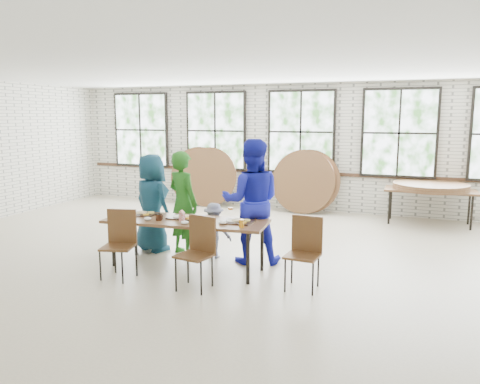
# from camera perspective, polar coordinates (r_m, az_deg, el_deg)

# --- Properties ---
(room) EXTENTS (12.00, 12.00, 12.00)m
(room) POSITION_cam_1_polar(r_m,az_deg,el_deg) (11.22, 7.44, 7.04)
(room) COLOR beige
(room) RESTS_ON ground
(dining_table) EXTENTS (2.46, 1.02, 0.74)m
(dining_table) POSITION_cam_1_polar(r_m,az_deg,el_deg) (6.93, -6.60, -3.79)
(dining_table) COLOR brown
(dining_table) RESTS_ON ground
(chair_near_left) EXTENTS (0.51, 0.50, 0.95)m
(chair_near_left) POSITION_cam_1_polar(r_m,az_deg,el_deg) (6.80, -14.41, -5.42)
(chair_near_left) COLOR #54341C
(chair_near_left) RESTS_ON ground
(chair_near_right) EXTENTS (0.49, 0.48, 0.95)m
(chair_near_right) POSITION_cam_1_polar(r_m,az_deg,el_deg) (6.20, -5.09, -6.58)
(chair_near_right) COLOR #54341C
(chair_near_right) RESTS_ON ground
(chair_spare) EXTENTS (0.45, 0.44, 0.95)m
(chair_spare) POSITION_cam_1_polar(r_m,az_deg,el_deg) (6.23, 7.89, -6.56)
(chair_spare) COLOR #54341C
(chair_spare) RESTS_ON ground
(adult_teal) EXTENTS (0.94, 0.79, 1.63)m
(adult_teal) POSITION_cam_1_polar(r_m,az_deg,el_deg) (7.93, -10.68, -1.30)
(adult_teal) COLOR navy
(adult_teal) RESTS_ON ground
(adult_green) EXTENTS (0.73, 0.62, 1.70)m
(adult_green) POSITION_cam_1_polar(r_m,az_deg,el_deg) (7.64, -6.97, -1.36)
(adult_green) COLOR #21631A
(adult_green) RESTS_ON ground
(toddler) EXTENTS (0.59, 0.36, 0.89)m
(toddler) POSITION_cam_1_polar(r_m,az_deg,el_deg) (7.49, -3.20, -4.69)
(toddler) COLOR #151A41
(toddler) RESTS_ON ground
(adult_blue) EXTENTS (1.11, 0.98, 1.91)m
(adult_blue) POSITION_cam_1_polar(r_m,az_deg,el_deg) (7.15, 1.42, -1.15)
(adult_blue) COLOR #191FB2
(adult_blue) RESTS_ON ground
(storage_table) EXTENTS (1.81, 0.77, 0.74)m
(storage_table) POSITION_cam_1_polar(r_m,az_deg,el_deg) (10.49, 22.16, 0.01)
(storage_table) COLOR brown
(storage_table) RESTS_ON ground
(tabletop_clutter) EXTENTS (2.01, 0.58, 0.11)m
(tabletop_clutter) POSITION_cam_1_polar(r_m,az_deg,el_deg) (6.84, -5.96, -3.30)
(tabletop_clutter) COLOR black
(tabletop_clutter) RESTS_ON dining_table
(round_tops_stacked) EXTENTS (1.50, 1.50, 0.13)m
(round_tops_stacked) POSITION_cam_1_polar(r_m,az_deg,el_deg) (10.47, 22.20, 0.65)
(round_tops_stacked) COLOR brown
(round_tops_stacked) RESTS_ON storage_table
(round_tops_leaning) EXTENTS (4.38, 0.47, 1.48)m
(round_tops_leaning) POSITION_cam_1_polar(r_m,az_deg,el_deg) (11.36, 1.48, 1.60)
(round_tops_leaning) COLOR brown
(round_tops_leaning) RESTS_ON ground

